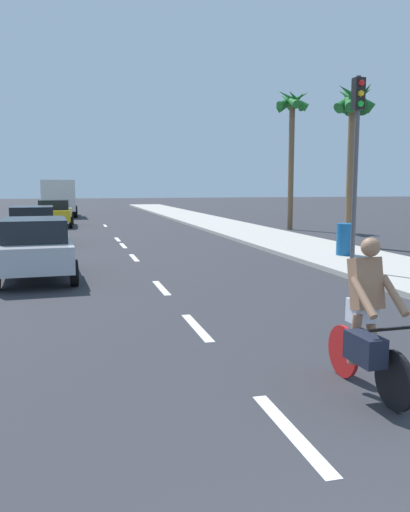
# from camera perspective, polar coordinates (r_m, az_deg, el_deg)

# --- Properties ---
(ground_plane) EXTENTS (160.00, 160.00, 0.00)m
(ground_plane) POSITION_cam_1_polar(r_m,az_deg,el_deg) (21.96, -8.89, 1.22)
(ground_plane) COLOR #2D2D33
(sidewalk_strip) EXTENTS (3.60, 80.00, 0.14)m
(sidewalk_strip) POSITION_cam_1_polar(r_m,az_deg,el_deg) (25.39, 5.85, 2.28)
(sidewalk_strip) COLOR #B2ADA3
(sidewalk_strip) RESTS_ON ground
(lane_stripe_1) EXTENTS (0.16, 1.80, 0.01)m
(lane_stripe_1) POSITION_cam_1_polar(r_m,az_deg,el_deg) (5.57, 9.19, -18.07)
(lane_stripe_1) COLOR white
(lane_stripe_1) RESTS_ON ground
(lane_stripe_2) EXTENTS (0.16, 1.80, 0.01)m
(lane_stripe_2) POSITION_cam_1_polar(r_m,az_deg,el_deg) (9.13, -0.89, -7.65)
(lane_stripe_2) COLOR white
(lane_stripe_2) RESTS_ON ground
(lane_stripe_3) EXTENTS (0.16, 1.80, 0.01)m
(lane_stripe_3) POSITION_cam_1_polar(r_m,az_deg,el_deg) (12.60, -4.73, -3.41)
(lane_stripe_3) COLOR white
(lane_stripe_3) RESTS_ON ground
(lane_stripe_4) EXTENTS (0.16, 1.80, 0.01)m
(lane_stripe_4) POSITION_cam_1_polar(r_m,az_deg,el_deg) (17.90, -7.63, -0.18)
(lane_stripe_4) COLOR white
(lane_stripe_4) RESTS_ON ground
(lane_stripe_5) EXTENTS (0.16, 1.80, 0.01)m
(lane_stripe_5) POSITION_cam_1_polar(r_m,az_deg,el_deg) (21.54, -8.78, 1.11)
(lane_stripe_5) COLOR white
(lane_stripe_5) RESTS_ON ground
(lane_stripe_6) EXTENTS (0.16, 1.80, 0.01)m
(lane_stripe_6) POSITION_cam_1_polar(r_m,az_deg,el_deg) (24.06, -9.38, 1.77)
(lane_stripe_6) COLOR white
(lane_stripe_6) RESTS_ON ground
(lane_stripe_7) EXTENTS (0.16, 1.80, 0.01)m
(lane_stripe_7) POSITION_cam_1_polar(r_m,az_deg,el_deg) (32.42, -10.68, 3.22)
(lane_stripe_7) COLOR white
(lane_stripe_7) RESTS_ON ground
(cyclist) EXTENTS (0.63, 1.71, 1.82)m
(cyclist) POSITION_cam_1_polar(r_m,az_deg,el_deg) (6.40, 16.94, -7.01)
(cyclist) COLOR black
(cyclist) RESTS_ON ground
(parked_car_silver) EXTENTS (2.11, 4.28, 1.57)m
(parked_car_silver) POSITION_cam_1_polar(r_m,az_deg,el_deg) (14.41, -17.77, 0.99)
(parked_car_silver) COLOR #B7BABF
(parked_car_silver) RESTS_ON ground
(parked_car_black) EXTENTS (2.10, 4.39, 1.57)m
(parked_car_black) POSITION_cam_1_polar(r_m,az_deg,el_deg) (22.65, -17.99, 3.27)
(parked_car_black) COLOR black
(parked_car_black) RESTS_ON ground
(parked_car_yellow) EXTENTS (2.15, 4.49, 1.57)m
(parked_car_yellow) POSITION_cam_1_polar(r_m,az_deg,el_deg) (32.39, -15.83, 4.55)
(parked_car_yellow) COLOR gold
(parked_car_yellow) RESTS_ON ground
(delivery_truck) EXTENTS (2.79, 6.29, 2.80)m
(delivery_truck) POSITION_cam_1_polar(r_m,az_deg,el_deg) (42.63, -15.50, 6.12)
(delivery_truck) COLOR beige
(delivery_truck) RESTS_ON ground
(palm_tree_mid) EXTENTS (1.63, 1.73, 6.45)m
(palm_tree_mid) POSITION_cam_1_polar(r_m,az_deg,el_deg) (22.04, 15.65, 13.95)
(palm_tree_mid) COLOR brown
(palm_tree_mid) RESTS_ON ground
(palm_tree_far) EXTENTS (1.95, 1.90, 7.58)m
(palm_tree_far) POSITION_cam_1_polar(r_m,az_deg,el_deg) (29.64, 9.35, 14.62)
(palm_tree_far) COLOR brown
(palm_tree_far) RESTS_ON ground
(traffic_signal) EXTENTS (0.28, 0.33, 5.20)m
(traffic_signal) POSITION_cam_1_polar(r_m,az_deg,el_deg) (14.69, 16.00, 12.00)
(traffic_signal) COLOR #4C4C51
(traffic_signal) RESTS_ON ground
(trash_bin_near) EXTENTS (0.60, 0.60, 1.03)m
(trash_bin_near) POSITION_cam_1_polar(r_m,az_deg,el_deg) (17.93, 14.88, 1.75)
(trash_bin_near) COLOR #14518C
(trash_bin_near) RESTS_ON sidewalk_strip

